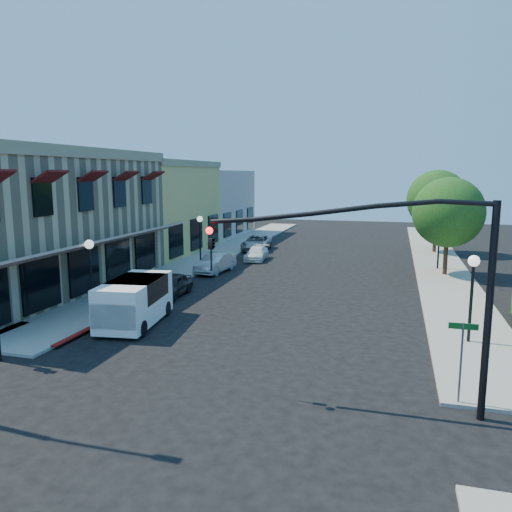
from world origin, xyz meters
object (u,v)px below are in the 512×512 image
(lamppost_right_near, at_px, (473,277))
(white_van, at_px, (134,299))
(street_tree_a, at_px, (448,212))
(parked_car_a, at_px, (171,285))
(lamppost_right_far, at_px, (440,231))
(street_name_sign, at_px, (462,350))
(signal_mast_arm, at_px, (406,269))
(parked_car_d, at_px, (257,243))
(lamppost_left_far, at_px, (200,227))
(street_tree_b, at_px, (437,199))
(parked_car_b, at_px, (215,263))
(parked_car_c, at_px, (257,254))
(lamppost_left_near, at_px, (90,257))

(lamppost_right_near, height_order, white_van, lamppost_right_near)
(street_tree_a, distance_m, parked_car_a, 18.38)
(lamppost_right_far, bearing_deg, street_name_sign, -92.63)
(signal_mast_arm, distance_m, parked_car_d, 30.68)
(signal_mast_arm, distance_m, lamppost_left_far, 25.07)
(street_tree_b, height_order, parked_car_b, street_tree_b)
(parked_car_a, xyz_separation_m, parked_car_c, (1.40, 12.49, -0.09))
(lamppost_right_near, relative_size, parked_car_a, 0.99)
(parked_car_b, bearing_deg, lamppost_right_far, 25.02)
(street_name_sign, height_order, white_van, street_name_sign)
(street_name_sign, distance_m, lamppost_left_near, 17.05)
(lamppost_right_near, height_order, parked_car_b, lamppost_right_near)
(parked_car_c, bearing_deg, parked_car_a, -99.51)
(parked_car_c, bearing_deg, signal_mast_arm, -68.26)
(parked_car_c, bearing_deg, white_van, -95.36)
(lamppost_right_near, xyz_separation_m, white_van, (-13.99, -1.25, -1.55))
(lamppost_right_far, relative_size, parked_car_c, 0.98)
(street_tree_b, bearing_deg, lamppost_left_near, -125.79)
(signal_mast_arm, distance_m, street_name_sign, 2.98)
(parked_car_a, bearing_deg, lamppost_left_far, 101.56)
(white_van, height_order, parked_car_a, white_van)
(street_tree_a, bearing_deg, lamppost_right_near, -91.23)
(lamppost_right_near, relative_size, lamppost_right_far, 1.00)
(lamppost_left_near, xyz_separation_m, parked_car_c, (3.70, 16.49, -2.21))
(lamppost_left_far, xyz_separation_m, parked_car_a, (2.30, -10.00, -2.12))
(lamppost_left_near, xyz_separation_m, lamppost_right_near, (17.00, 0.00, 0.00))
(signal_mast_arm, bearing_deg, parked_car_a, 138.94)
(parked_car_d, bearing_deg, parked_car_c, -79.16)
(parked_car_c, bearing_deg, lamppost_left_far, -149.13)
(lamppost_left_near, distance_m, lamppost_left_far, 14.00)
(signal_mast_arm, bearing_deg, lamppost_left_near, 155.63)
(lamppost_right_far, relative_size, parked_car_a, 0.99)
(street_tree_b, distance_m, lamppost_left_far, 20.06)
(street_tree_b, relative_size, lamppost_right_near, 1.97)
(lamppost_left_near, relative_size, parked_car_b, 0.89)
(street_name_sign, height_order, lamppost_right_near, lamppost_right_near)
(street_name_sign, distance_m, lamppost_left_far, 25.48)
(signal_mast_arm, xyz_separation_m, white_van, (-11.35, 5.25, -2.91))
(lamppost_right_near, distance_m, parked_car_c, 21.30)
(lamppost_left_far, distance_m, parked_car_b, 4.31)
(street_tree_a, xyz_separation_m, street_name_sign, (-1.30, -19.80, -2.50))
(street_tree_a, bearing_deg, parked_car_d, 153.43)
(street_name_sign, distance_m, white_van, 13.78)
(street_name_sign, bearing_deg, parked_car_b, 129.20)
(white_van, bearing_deg, parked_car_a, 97.66)
(white_van, relative_size, parked_car_d, 1.02)
(signal_mast_arm, xyz_separation_m, lamppost_right_far, (2.64, 22.50, -1.35))
(street_name_sign, distance_m, parked_car_c, 25.49)
(parked_car_b, bearing_deg, street_name_sign, -44.57)
(signal_mast_arm, bearing_deg, parked_car_c, 114.86)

